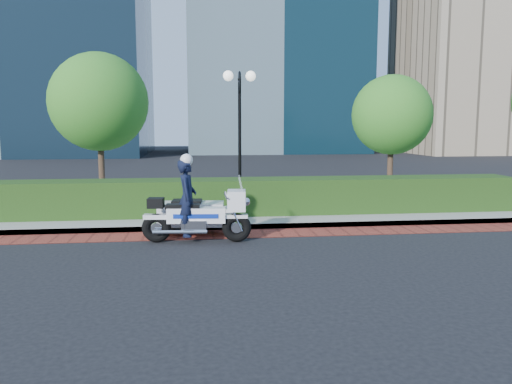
{
  "coord_description": "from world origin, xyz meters",
  "views": [
    {
      "loc": [
        -0.41,
        -10.53,
        2.62
      ],
      "look_at": [
        1.11,
        1.84,
        1.0
      ],
      "focal_mm": 35.0,
      "sensor_mm": 36.0,
      "label": 1
    }
  ],
  "objects": [
    {
      "name": "sidewalk",
      "position": [
        0.0,
        6.0,
        0.07
      ],
      "size": [
        60.0,
        8.0,
        0.15
      ],
      "primitive_type": "cube",
      "color": "gray",
      "rests_on": "ground"
    },
    {
      "name": "hedge_main",
      "position": [
        0.0,
        3.6,
        0.65
      ],
      "size": [
        18.0,
        1.2,
        1.0
      ],
      "primitive_type": "cube",
      "color": "black",
      "rests_on": "sidewalk"
    },
    {
      "name": "police_motorcycle",
      "position": [
        -0.47,
        1.13,
        0.7
      ],
      "size": [
        2.51,
        1.86,
        2.03
      ],
      "rotation": [
        0.0,
        0.0,
        -0.09
      ],
      "color": "black",
      "rests_on": "ground"
    },
    {
      "name": "tower_right",
      "position": [
        28.0,
        38.0,
        14.0
      ],
      "size": [
        14.0,
        12.0,
        28.0
      ],
      "primitive_type": "cube",
      "color": "gray",
      "rests_on": "ground"
    },
    {
      "name": "tree_c",
      "position": [
        6.5,
        6.5,
        3.05
      ],
      "size": [
        2.8,
        2.8,
        4.3
      ],
      "color": "#332319",
      "rests_on": "sidewalk"
    },
    {
      "name": "tree_b",
      "position": [
        -3.5,
        6.5,
        3.43
      ],
      "size": [
        3.2,
        3.2,
        4.89
      ],
      "color": "#332319",
      "rests_on": "sidewalk"
    },
    {
      "name": "brick_strip",
      "position": [
        0.0,
        1.5,
        0.01
      ],
      "size": [
        60.0,
        1.0,
        0.01
      ],
      "primitive_type": "cube",
      "color": "maroon",
      "rests_on": "ground"
    },
    {
      "name": "lamppost",
      "position": [
        1.0,
        5.2,
        2.96
      ],
      "size": [
        1.02,
        0.7,
        4.21
      ],
      "color": "black",
      "rests_on": "sidewalk"
    },
    {
      "name": "ground",
      "position": [
        0.0,
        0.0,
        0.0
      ],
      "size": [
        120.0,
        120.0,
        0.0
      ],
      "primitive_type": "plane",
      "color": "black",
      "rests_on": "ground"
    }
  ]
}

